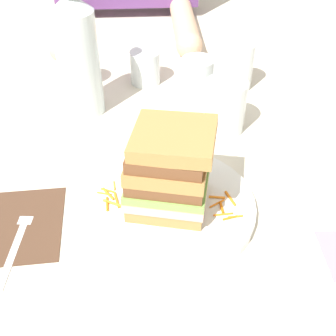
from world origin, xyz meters
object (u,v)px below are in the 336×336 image
(empty_tumbler_2, at_px, (73,68))
(fork, at_px, (19,235))
(water_bottle, at_px, (78,54))
(juice_glass, at_px, (225,109))
(knife, at_px, (280,209))
(empty_tumbler_3, at_px, (145,67))
(empty_tumbler_1, at_px, (238,66))
(main_plate, at_px, (169,206))
(empty_tumbler_0, at_px, (197,82))
(napkin_dark, at_px, (24,224))
(sandwich, at_px, (170,170))

(empty_tumbler_2, bearing_deg, fork, -94.92)
(water_bottle, xyz_separation_m, empty_tumbler_2, (-0.03, 0.09, -0.07))
(juice_glass, bearing_deg, knife, -76.55)
(water_bottle, relative_size, empty_tumbler_3, 3.83)
(knife, relative_size, empty_tumbler_1, 2.05)
(main_plate, bearing_deg, juice_glass, 61.14)
(juice_glass, xyz_separation_m, empty_tumbler_3, (-0.14, 0.18, -0.01))
(fork, distance_m, water_bottle, 0.35)
(water_bottle, xyz_separation_m, empty_tumbler_0, (0.22, 0.01, -0.07))
(fork, xyz_separation_m, empty_tumbler_1, (0.38, 0.40, 0.04))
(main_plate, xyz_separation_m, empty_tumbler_3, (-0.03, 0.39, 0.03))
(empty_tumbler_2, bearing_deg, juice_glass, -30.89)
(juice_glass, distance_m, water_bottle, 0.28)
(fork, xyz_separation_m, knife, (0.38, 0.03, -0.00))
(empty_tumbler_1, distance_m, empty_tumbler_2, 0.34)
(water_bottle, bearing_deg, empty_tumbler_3, 40.85)
(empty_tumbler_0, bearing_deg, water_bottle, -176.77)
(napkin_dark, height_order, water_bottle, water_bottle)
(napkin_dark, relative_size, empty_tumbler_1, 1.47)
(main_plate, bearing_deg, empty_tumbler_1, 65.18)
(knife, xyz_separation_m, empty_tumbler_3, (-0.19, 0.40, 0.03))
(main_plate, distance_m, knife, 0.16)
(napkin_dark, distance_m, juice_glass, 0.39)
(fork, xyz_separation_m, empty_tumbler_2, (0.04, 0.42, 0.04))
(knife, height_order, empty_tumbler_1, empty_tumbler_1)
(fork, height_order, empty_tumbler_0, empty_tumbler_0)
(main_plate, xyz_separation_m, empty_tumbler_1, (0.16, 0.36, 0.04))
(knife, distance_m, empty_tumbler_0, 0.32)
(knife, relative_size, empty_tumbler_3, 2.86)
(knife, bearing_deg, empty_tumbler_2, 131.28)
(main_plate, bearing_deg, empty_tumbler_3, 94.01)
(knife, height_order, empty_tumbler_2, empty_tumbler_2)
(empty_tumbler_1, relative_size, empty_tumbler_3, 1.40)
(napkin_dark, distance_m, empty_tumbler_2, 0.40)
(empty_tumbler_3, bearing_deg, main_plate, -85.99)
(main_plate, bearing_deg, napkin_dark, -175.12)
(juice_glass, bearing_deg, empty_tumbler_2, 149.11)
(empty_tumbler_0, bearing_deg, juice_glass, -66.39)
(empty_tumbler_0, xyz_separation_m, empty_tumbler_1, (0.09, 0.06, 0.00))
(main_plate, distance_m, napkin_dark, 0.21)
(juice_glass, bearing_deg, empty_tumbler_1, 71.08)
(empty_tumbler_2, distance_m, empty_tumbler_3, 0.15)
(napkin_dark, height_order, empty_tumbler_1, empty_tumbler_1)
(fork, bearing_deg, knife, 4.55)
(empty_tumbler_0, xyz_separation_m, empty_tumbler_2, (-0.25, 0.08, -0.00))
(sandwich, relative_size, empty_tumbler_2, 1.54)
(juice_glass, relative_size, empty_tumbler_1, 0.98)
(main_plate, xyz_separation_m, water_bottle, (-0.15, 0.28, 0.11))
(knife, distance_m, juice_glass, 0.22)
(knife, bearing_deg, empty_tumbler_0, 106.61)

